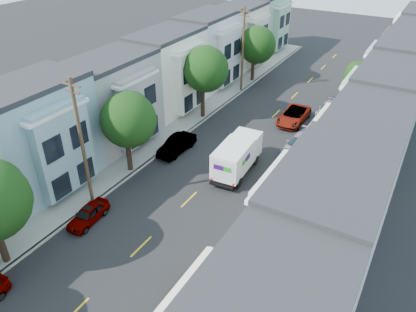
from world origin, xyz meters
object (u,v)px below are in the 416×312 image
Objects in this scene: utility_pole_far at (243,50)px; parked_right_c at (299,144)px; tree_far_r at (357,77)px; tree_c at (128,120)px; parked_right_d at (328,109)px; parked_left_c at (88,214)px; utility_pole_near at (82,144)px; lead_sedan at (293,116)px; fedex_truck at (237,156)px; parked_right_b at (185,292)px; tree_d at (205,69)px; tree_e at (256,45)px; parked_left_d at (177,145)px.

utility_pole_far is 15.99m from parked_right_c.
tree_c is at bearing -120.86° from tree_far_r.
parked_left_c is at bearing -107.64° from parked_right_d.
utility_pole_near is 19.59m from parked_right_c.
parked_right_c reaches higher than lead_sedan.
parked_right_d is at bearing 65.74° from utility_pole_near.
utility_pole_near is at bearing -133.02° from fedex_truck.
fedex_truck is 15.86m from parked_right_d.
parked_right_b is at bearing -20.10° from utility_pole_near.
parked_right_d is at bearing 94.63° from parked_right_c.
parked_right_b is (11.20, -4.10, -4.53)m from utility_pole_near.
parked_right_c is at bearing -99.78° from tree_far_r.
tree_d is at bearing -143.06° from parked_right_d.
utility_pole_far is 1.98× the size of parked_right_c.
tree_e is 29.95m from utility_pole_near.
tree_c is 8.14m from parked_left_c.
parked_right_c is (11.20, -1.72, -4.72)m from tree_d.
lead_sedan is 13.45m from parked_left_d.
tree_c is at bearing 96.80° from parked_left_c.
parked_left_c is 0.86× the size of parked_left_d.
utility_pole_far is (0.00, 21.06, 0.20)m from tree_c.
utility_pole_far is 12.14m from parked_right_d.
tree_far_r reaches higher than parked_right_d.
tree_e is at bearing 90.03° from utility_pole_far.
parked_left_d is at bearing 81.71° from utility_pole_near.
parked_left_c is (1.40, -6.75, -4.33)m from tree_c.
utility_pole_near is at bearing -96.75° from parked_left_d.
lead_sedan is 1.40× the size of parked_right_b.
lead_sedan is 4.67m from parked_right_d.
utility_pole_far is (0.00, -3.95, 0.34)m from tree_e.
tree_e reaches higher than parked_left_c.
utility_pole_near is 1.98× the size of parked_right_c.
tree_e is at bearing 87.59° from parked_left_c.
utility_pole_far is 1.87× the size of lead_sedan.
lead_sedan is 1.41× the size of parked_left_c.
parked_right_c is (11.20, 15.46, -4.39)m from utility_pole_near.
utility_pole_far is at bearing 90.00° from utility_pole_near.
tree_d is 1.91× the size of parked_right_d.
parked_right_d is (-1.99, -2.18, -3.36)m from tree_far_r.
tree_far_r is at bearing 62.81° from parked_left_c.
parked_right_d is at bearing 58.79° from parked_left_d.
parked_right_c reaches higher than parked_left_c.
tree_c is at bearing -90.00° from tree_e.
parked_left_c is at bearing -114.95° from parked_right_c.
parked_left_c is at bearing -87.47° from tree_e.
utility_pole_far reaches higher than tree_c.
parked_right_c is at bearing -65.30° from lead_sedan.
tree_far_r is at bearing 69.13° from fedex_truck.
parked_left_c is (-6.32, -11.21, -1.01)m from fedex_truck.
lead_sedan is at bearing 67.44° from parked_left_c.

